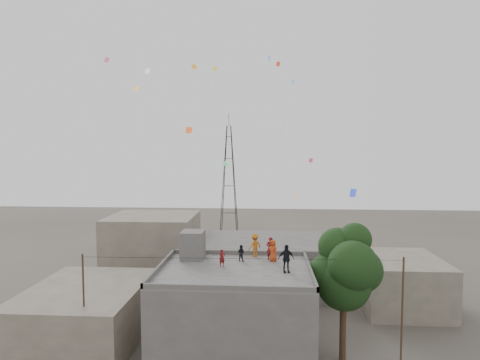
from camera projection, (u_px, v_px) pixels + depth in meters
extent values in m
plane|color=#413C35|center=(234.00, 359.00, 26.70)|extent=(140.00, 140.00, 0.00)
cube|color=#4D4B48|center=(234.00, 316.00, 26.48)|extent=(10.00, 8.00, 6.00)
cube|color=#52504D|center=(234.00, 271.00, 26.26)|extent=(10.00, 8.00, 0.10)
cube|color=#4D4B48|center=(238.00, 252.00, 30.15)|extent=(10.00, 0.15, 0.30)
cube|color=#4D4B48|center=(229.00, 288.00, 22.34)|extent=(10.00, 0.15, 0.30)
cube|color=#4D4B48|center=(310.00, 269.00, 25.93)|extent=(0.15, 8.00, 0.30)
cube|color=#4D4B48|center=(160.00, 266.00, 26.56)|extent=(0.15, 8.00, 0.30)
cube|color=#4D4B48|center=(193.00, 245.00, 28.97)|extent=(1.60, 1.80, 2.00)
cube|color=#61594D|center=(86.00, 314.00, 29.24)|extent=(8.00, 10.00, 4.00)
cube|color=#4D4B48|center=(265.00, 264.00, 40.32)|extent=(12.00, 9.00, 5.00)
cube|color=#61594D|center=(153.00, 248.00, 43.01)|extent=(9.00, 8.00, 7.00)
cube|color=#61594D|center=(400.00, 282.00, 35.60)|extent=(7.00, 8.00, 4.40)
cylinder|color=black|center=(343.00, 330.00, 26.59)|extent=(0.44, 0.44, 4.00)
cylinder|color=black|center=(345.00, 306.00, 26.57)|extent=(0.64, 0.91, 2.14)
sphere|color=black|center=(344.00, 283.00, 26.36)|extent=(3.60, 3.60, 3.60)
sphere|color=black|center=(360.00, 270.00, 26.53)|extent=(3.00, 3.00, 3.00)
sphere|color=black|center=(329.00, 274.00, 26.89)|extent=(2.80, 2.80, 2.80)
sphere|color=black|center=(353.00, 266.00, 25.44)|extent=(3.20, 3.20, 3.20)
sphere|color=black|center=(337.00, 247.00, 27.11)|extent=(2.60, 2.60, 2.60)
sphere|color=black|center=(355.00, 239.00, 26.70)|extent=(2.20, 2.20, 2.20)
cylinder|color=black|center=(84.00, 311.00, 25.54)|extent=(0.12, 0.12, 7.40)
cylinder|color=black|center=(402.00, 316.00, 24.77)|extent=(0.12, 0.12, 7.40)
cylinder|color=black|center=(241.00, 259.00, 24.90)|extent=(20.00, 0.52, 0.02)
cylinder|color=black|center=(223.00, 181.00, 65.32)|extent=(1.27, 1.27, 18.01)
cylinder|color=black|center=(234.00, 181.00, 65.21)|extent=(1.27, 1.27, 18.01)
cylinder|color=black|center=(235.00, 180.00, 66.90)|extent=(1.27, 1.27, 18.01)
cylinder|color=black|center=(224.00, 180.00, 67.01)|extent=(1.27, 1.27, 18.01)
cube|color=black|center=(229.00, 213.00, 66.50)|extent=(2.36, 0.08, 0.08)
cube|color=black|center=(229.00, 213.00, 66.50)|extent=(0.08, 2.36, 0.08)
cube|color=black|center=(229.00, 186.00, 66.18)|extent=(1.81, 0.08, 0.08)
cube|color=black|center=(229.00, 186.00, 66.18)|extent=(0.08, 1.81, 0.08)
cube|color=black|center=(229.00, 159.00, 65.85)|extent=(1.26, 0.08, 0.08)
cube|color=black|center=(229.00, 159.00, 65.85)|extent=(0.08, 1.26, 0.08)
cube|color=black|center=(229.00, 137.00, 65.58)|extent=(0.82, 0.08, 0.08)
cube|color=black|center=(229.00, 137.00, 65.58)|extent=(0.08, 0.82, 0.08)
cylinder|color=black|center=(229.00, 119.00, 65.38)|extent=(0.08, 0.08, 2.00)
imported|color=maroon|center=(270.00, 248.00, 28.63)|extent=(0.62, 0.42, 1.65)
imported|color=#C03F15|center=(273.00, 251.00, 28.24)|extent=(0.89, 0.85, 1.53)
imported|color=black|center=(241.00, 253.00, 28.33)|extent=(0.68, 0.62, 1.15)
imported|color=black|center=(286.00, 259.00, 25.64)|extent=(1.13, 0.68, 1.81)
imported|color=#B36014|center=(255.00, 245.00, 29.50)|extent=(1.25, 1.18, 1.70)
imported|color=maroon|center=(222.00, 258.00, 26.95)|extent=(0.51, 0.46, 1.17)
plane|color=#E75018|center=(189.00, 130.00, 32.86)|extent=(0.58, 0.32, 0.51)
plane|color=#E8248D|center=(283.00, 123.00, 33.91)|extent=(0.27, 0.59, 0.53)
plane|color=orange|center=(194.00, 67.00, 35.13)|extent=(0.48, 0.37, 0.33)
plane|color=blue|center=(353.00, 193.00, 30.41)|extent=(0.47, 0.60, 0.60)
plane|color=white|center=(147.00, 71.00, 32.87)|extent=(0.51, 0.36, 0.45)
plane|color=red|center=(278.00, 64.00, 38.02)|extent=(0.42, 0.36, 0.40)
plane|color=#37D066|center=(225.00, 164.00, 29.74)|extent=(0.41, 0.52, 0.39)
plane|color=#DB3352|center=(311.00, 160.00, 35.73)|extent=(0.39, 0.27, 0.37)
plane|color=#FFAD1A|center=(137.00, 88.00, 26.16)|extent=(0.56, 0.52, 0.34)
plane|color=#49A4DD|center=(293.00, 81.00, 40.64)|extent=(0.29, 0.32, 0.37)
plane|color=#FF508B|center=(107.00, 60.00, 33.77)|extent=(0.38, 0.48, 0.40)
plane|color=gold|center=(295.00, 197.00, 29.59)|extent=(0.46, 0.63, 0.44)
plane|color=yellow|center=(215.00, 68.00, 39.23)|extent=(0.41, 0.32, 0.33)
plane|color=#457ECF|center=(269.00, 58.00, 39.18)|extent=(0.23, 0.33, 0.35)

